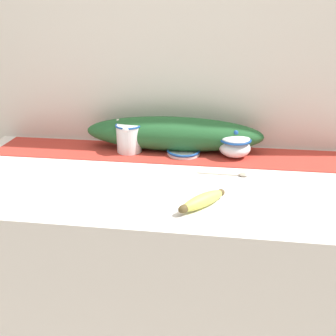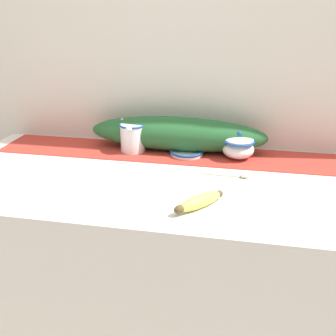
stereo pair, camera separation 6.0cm
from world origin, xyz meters
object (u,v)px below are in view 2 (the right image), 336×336
object	(u,v)px
sugar_bowl	(238,146)
small_dish	(187,152)
banana	(199,201)
spoon	(239,176)
cream_pitcher	(133,136)

from	to	relation	value
sugar_bowl	small_dish	xyz separation A→B (m)	(-0.20, -0.00, -0.04)
banana	spoon	bearing A→B (deg)	64.36
banana	spoon	distance (m)	0.27
cream_pitcher	small_dish	size ratio (longest dim) A/B	0.93
cream_pitcher	spoon	world-z (taller)	cream_pitcher
cream_pitcher	banana	distance (m)	0.53
cream_pitcher	spoon	size ratio (longest dim) A/B	0.70
cream_pitcher	banana	world-z (taller)	cream_pitcher
small_dish	spoon	bearing A→B (deg)	-39.96
sugar_bowl	spoon	distance (m)	0.19
cream_pitcher	small_dish	xyz separation A→B (m)	(0.22, -0.00, -0.05)
cream_pitcher	banana	xyz separation A→B (m)	(0.32, -0.42, -0.04)
spoon	sugar_bowl	bearing A→B (deg)	94.42
sugar_bowl	small_dish	distance (m)	0.20
small_dish	banana	size ratio (longest dim) A/B	0.86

